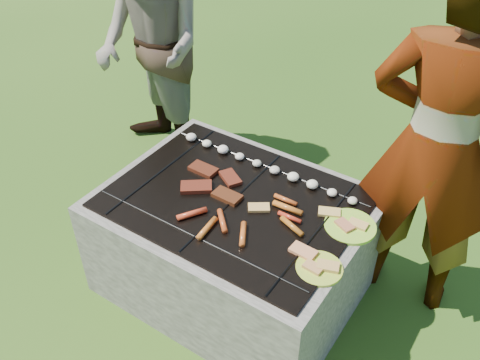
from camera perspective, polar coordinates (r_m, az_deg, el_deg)
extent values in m
plane|color=#214711|center=(3.09, -0.52, -10.75)|extent=(60.00, 60.00, 0.00)
cube|color=#9D968B|center=(3.12, 3.67, -2.36)|extent=(1.30, 0.18, 0.60)
cube|color=#A49C92|center=(2.65, -5.66, -12.00)|extent=(1.30, 0.18, 0.60)
cube|color=#9F978D|center=(3.13, -9.07, -2.70)|extent=(0.18, 0.64, 0.60)
cube|color=#A39A90|center=(2.69, 9.55, -11.40)|extent=(0.18, 0.64, 0.60)
cube|color=black|center=(2.91, -0.55, -7.64)|extent=(0.94, 0.64, 0.48)
sphere|color=#FF5914|center=(2.76, -0.58, -4.46)|extent=(0.10, 0.10, 0.10)
cube|color=black|center=(2.66, -0.60, -2.15)|extent=(1.20, 0.90, 0.01)
cylinder|color=black|center=(2.88, -8.03, 1.19)|extent=(0.01, 0.88, 0.01)
cylinder|color=black|center=(2.66, -0.60, -2.05)|extent=(0.01, 0.88, 0.01)
cylinder|color=black|center=(2.49, 8.03, -5.74)|extent=(0.01, 0.88, 0.01)
cylinder|color=black|center=(2.47, -4.80, -6.04)|extent=(1.18, 0.01, 0.01)
cylinder|color=black|center=(2.87, 3.00, 1.40)|extent=(1.18, 0.01, 0.01)
ellipsoid|color=beige|center=(3.07, -5.23, 4.58)|extent=(0.06, 0.06, 0.04)
ellipsoid|color=white|center=(3.02, -3.56, 3.91)|extent=(0.05, 0.05, 0.04)
ellipsoid|color=white|center=(2.96, -1.83, 3.28)|extent=(0.06, 0.06, 0.04)
ellipsoid|color=white|center=(2.91, -0.04, 2.53)|extent=(0.05, 0.05, 0.04)
ellipsoid|color=beige|center=(2.86, 1.81, 1.80)|extent=(0.05, 0.05, 0.03)
ellipsoid|color=beige|center=(2.82, 3.72, 1.08)|extent=(0.06, 0.06, 0.04)
ellipsoid|color=white|center=(2.77, 5.70, 0.35)|extent=(0.06, 0.06, 0.04)
ellipsoid|color=#EEEACA|center=(2.74, 7.72, -0.46)|extent=(0.06, 0.06, 0.04)
ellipsoid|color=#F0E1CC|center=(2.71, 9.79, -1.32)|extent=(0.05, 0.05, 0.04)
ellipsoid|color=beige|center=(2.68, 11.92, -2.17)|extent=(0.05, 0.05, 0.03)
cube|color=maroon|center=(2.84, -3.93, 1.15)|extent=(0.15, 0.09, 0.02)
cube|color=maroon|center=(2.77, -1.04, 0.23)|extent=(0.15, 0.13, 0.02)
cube|color=maroon|center=(2.72, -4.69, -0.75)|extent=(0.18, 0.17, 0.02)
cube|color=maroon|center=(2.66, -1.38, -1.71)|extent=(0.15, 0.08, 0.02)
cylinder|color=orange|center=(2.64, 4.88, -2.12)|extent=(0.12, 0.02, 0.02)
cylinder|color=orange|center=(2.59, 5.10, -2.98)|extent=(0.16, 0.03, 0.03)
cylinder|color=red|center=(2.55, 5.32, -3.98)|extent=(0.12, 0.02, 0.02)
cylinder|color=#BF751F|center=(2.50, 5.56, -4.92)|extent=(0.14, 0.07, 0.03)
cylinder|color=#CB4E21|center=(2.52, -1.90, -4.37)|extent=(0.13, 0.12, 0.03)
cylinder|color=orange|center=(2.45, 0.32, -5.78)|extent=(0.10, 0.14, 0.03)
cylinder|color=#F45228|center=(2.56, -5.16, -3.60)|extent=(0.10, 0.14, 0.03)
cylinder|color=#F4A128|center=(2.48, -3.54, -5.14)|extent=(0.04, 0.15, 0.03)
cube|color=tan|center=(2.60, 2.02, -2.95)|extent=(0.12, 0.11, 0.01)
cube|color=#F3B37C|center=(2.40, 6.76, -7.55)|extent=(0.12, 0.07, 0.02)
cube|color=#E4D375|center=(2.61, 9.51, -3.40)|extent=(0.12, 0.10, 0.01)
cylinder|color=yellow|center=(2.57, 11.65, -4.87)|extent=(0.26, 0.26, 0.02)
cube|color=tan|center=(2.55, 11.10, -4.74)|extent=(0.10, 0.09, 0.01)
cube|color=#EBBC78|center=(2.56, 12.48, -4.63)|extent=(0.09, 0.06, 0.01)
cylinder|color=yellow|center=(2.36, 8.44, -9.32)|extent=(0.27, 0.27, 0.01)
cube|color=tan|center=(2.34, 7.81, -9.19)|extent=(0.09, 0.06, 0.01)
cube|color=#DAB26F|center=(2.35, 9.36, -9.04)|extent=(0.11, 0.09, 0.02)
imported|color=#A08F85|center=(2.60, 20.24, 3.16)|extent=(0.73, 0.53, 1.87)
imported|color=gray|center=(3.62, -9.58, 13.79)|extent=(1.03, 0.94, 1.72)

